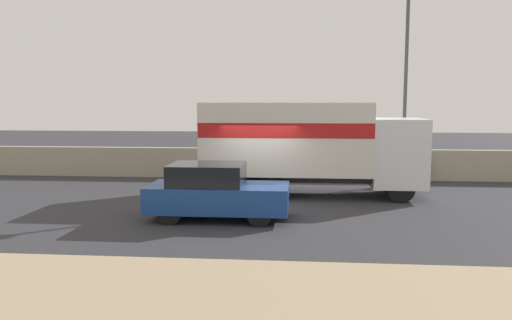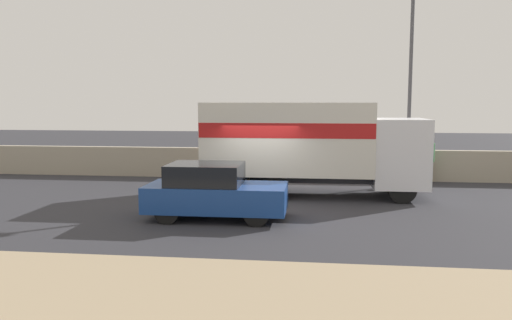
{
  "view_description": "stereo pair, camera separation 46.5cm",
  "coord_description": "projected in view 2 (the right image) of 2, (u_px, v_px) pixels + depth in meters",
  "views": [
    {
      "loc": [
        1.32,
        -14.88,
        3.26
      ],
      "look_at": [
        -0.05,
        0.57,
        1.45
      ],
      "focal_mm": 35.0,
      "sensor_mm": 36.0,
      "label": 1
    },
    {
      "loc": [
        1.78,
        -14.83,
        3.26
      ],
      "look_at": [
        -0.05,
        0.57,
        1.45
      ],
      "focal_mm": 35.0,
      "sensor_mm": 36.0,
      "label": 2
    }
  ],
  "objects": [
    {
      "name": "pedestrian",
      "position": [
        429.0,
        160.0,
        19.94
      ],
      "size": [
        0.41,
        0.41,
        1.87
      ],
      "color": "#473828",
      "rests_on": "ground_plane"
    },
    {
      "name": "box_truck",
      "position": [
        307.0,
        142.0,
        17.26
      ],
      "size": [
        7.55,
        2.5,
        3.24
      ],
      "color": "silver",
      "rests_on": "ground_plane"
    },
    {
      "name": "dirt_shoulder_foreground",
      "position": [
        204.0,
        300.0,
        8.18
      ],
      "size": [
        60.0,
        4.21,
        0.04
      ],
      "color": "#9E896B",
      "rests_on": "ground_plane"
    },
    {
      "name": "car_hatchback",
      "position": [
        214.0,
        192.0,
        13.92
      ],
      "size": [
        3.9,
        1.74,
        1.55
      ],
      "color": "navy",
      "rests_on": "ground_plane"
    },
    {
      "name": "stone_wall_backdrop",
      "position": [
        273.0,
        163.0,
        21.35
      ],
      "size": [
        60.0,
        0.35,
        1.28
      ],
      "color": "#A39984",
      "rests_on": "ground_plane"
    },
    {
      "name": "ground_plane",
      "position": [
        255.0,
        209.0,
        15.22
      ],
      "size": [
        80.0,
        80.0,
        0.0
      ],
      "primitive_type": "plane",
      "color": "#2D2D33"
    },
    {
      "name": "street_lamp",
      "position": [
        411.0,
        65.0,
        19.21
      ],
      "size": [
        0.56,
        0.28,
        8.2
      ],
      "color": "#4C4C51",
      "rests_on": "ground_plane"
    }
  ]
}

